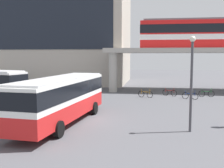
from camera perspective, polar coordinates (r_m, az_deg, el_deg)
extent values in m
plane|color=#515156|center=(30.53, -0.96, -2.98)|extent=(120.00, 120.00, 0.00)
cube|color=#B2A899|center=(50.68, -11.23, 12.27)|extent=(24.60, 15.28, 20.86)
cube|color=black|center=(43.71, -14.76, 14.61)|extent=(22.14, 0.10, 11.68)
cube|color=#ADA89E|center=(38.88, 20.36, 6.50)|extent=(28.51, 7.27, 0.60)
cylinder|color=#ADA89E|center=(35.65, 0.18, 2.40)|extent=(1.10, 1.10, 5.07)
cylinder|color=#ADA89E|center=(41.27, 1.31, 2.88)|extent=(1.10, 1.10, 5.07)
cube|color=red|center=(39.15, 21.66, 9.53)|extent=(20.95, 2.90, 3.60)
cube|color=silver|center=(39.13, 21.64, 9.00)|extent=(21.01, 2.96, 0.70)
cube|color=black|center=(39.21, 21.70, 10.58)|extent=(21.01, 2.96, 1.10)
cube|color=slate|center=(39.33, 21.76, 12.32)|extent=(20.11, 2.61, 0.24)
cube|color=red|center=(19.44, -10.38, -5.06)|extent=(3.63, 11.20, 1.10)
cube|color=white|center=(19.24, -10.45, -1.26)|extent=(3.63, 11.20, 1.50)
cube|color=black|center=(19.23, -10.46, -1.04)|extent=(3.67, 11.24, 0.96)
cube|color=silver|center=(19.16, -10.50, 1.14)|extent=(3.45, 10.64, 0.12)
cylinder|color=black|center=(23.20, -9.53, -4.65)|extent=(0.38, 1.02, 1.00)
cylinder|color=black|center=(22.32, -3.63, -5.00)|extent=(0.38, 1.02, 1.00)
cylinder|color=black|center=(17.52, -18.38, -8.33)|extent=(0.38, 1.02, 1.00)
cylinder|color=black|center=(16.33, -10.88, -9.17)|extent=(0.38, 1.02, 1.00)
cylinder|color=black|center=(30.70, -20.27, -2.35)|extent=(1.04, 0.54, 1.00)
torus|color=black|center=(33.58, 19.83, -1.93)|extent=(0.74, 0.09, 0.74)
torus|color=black|center=(33.35, 18.07, -1.93)|extent=(0.74, 0.09, 0.74)
cylinder|color=#1E7F33|center=(33.42, 18.97, -1.45)|extent=(1.05, 0.09, 0.05)
cylinder|color=#1E7F33|center=(33.31, 18.09, -1.41)|extent=(0.04, 0.04, 0.55)
cylinder|color=#1E7F33|center=(33.53, 19.85, -1.34)|extent=(0.04, 0.04, 0.65)
torus|color=black|center=(32.97, 12.69, -1.86)|extent=(0.70, 0.36, 0.74)
torus|color=black|center=(33.34, 10.99, -1.74)|extent=(0.70, 0.36, 0.74)
cylinder|color=#B21E1E|center=(33.11, 11.85, -1.32)|extent=(0.98, 0.48, 0.05)
cylinder|color=#B21E1E|center=(33.30, 11.00, -1.23)|extent=(0.04, 0.04, 0.55)
cylinder|color=#B21E1E|center=(32.93, 12.70, -1.26)|extent=(0.04, 0.04, 0.65)
torus|color=black|center=(30.97, 16.76, -2.47)|extent=(0.70, 0.36, 0.74)
torus|color=black|center=(31.26, 14.91, -2.34)|extent=(0.70, 0.36, 0.74)
cylinder|color=#1E3FA5|center=(31.07, 15.85, -1.89)|extent=(0.98, 0.47, 0.05)
cylinder|color=#1E3FA5|center=(31.22, 14.92, -1.79)|extent=(0.04, 0.04, 0.55)
cylinder|color=#1E3FA5|center=(30.92, 16.78, -1.83)|extent=(0.04, 0.04, 0.65)
torus|color=black|center=(31.20, 7.83, -2.21)|extent=(0.70, 0.34, 0.74)
torus|color=black|center=(31.63, 6.08, -2.08)|extent=(0.70, 0.34, 0.74)
cylinder|color=orange|center=(31.37, 6.96, -1.64)|extent=(0.99, 0.45, 0.05)
cylinder|color=orange|center=(31.59, 6.09, -1.54)|extent=(0.04, 0.04, 0.55)
cylinder|color=orange|center=(31.15, 7.84, -1.57)|extent=(0.04, 0.04, 0.65)
cylinder|color=#3F3F44|center=(17.56, 16.07, -0.66)|extent=(0.16, 0.16, 5.56)
sphere|color=silver|center=(17.48, 16.35, 8.94)|extent=(0.36, 0.36, 0.36)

